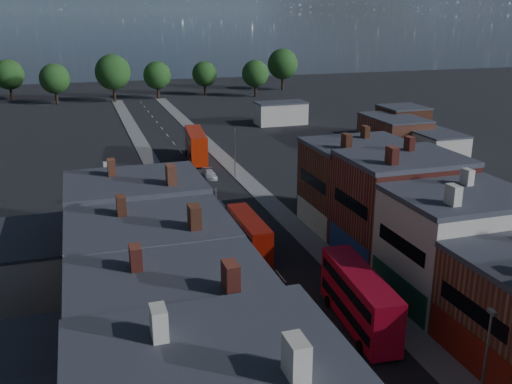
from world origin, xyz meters
TOP-DOWN VIEW (x-y plane):
  - pavement_west at (-6.50, 50.00)m, footprint 3.00×200.00m
  - pavement_east at (6.50, 50.00)m, footprint 3.00×200.00m
  - lamp_post_1 at (5.20, 0.00)m, footprint 0.25×0.70m
  - lamp_post_2 at (-5.20, 30.00)m, footprint 0.25×0.70m
  - lamp_post_3 at (5.20, 60.00)m, footprint 0.25×0.70m
  - bus_0 at (-1.50, 30.26)m, footprint 2.58×10.14m
  - bus_1 at (2.98, 12.91)m, footprint 3.69×11.92m
  - bus_2 at (1.50, 72.72)m, footprint 4.13×12.74m
  - car_1 at (3.22, 16.35)m, footprint 1.45×4.04m
  - car_2 at (-3.00, 40.01)m, footprint 1.85×3.98m
  - car_3 at (1.20, 61.00)m, footprint 1.93×4.55m
  - ped_3 at (5.30, 18.44)m, footprint 0.74×1.17m

SIDE VIEW (x-z plane):
  - pavement_west at x=-6.50m, z-range 0.00..0.12m
  - pavement_east at x=6.50m, z-range 0.00..0.12m
  - car_2 at x=-3.00m, z-range 0.00..1.11m
  - car_3 at x=1.20m, z-range 0.00..1.31m
  - car_1 at x=3.22m, z-range 0.00..1.33m
  - ped_3 at x=5.30m, z-range 0.12..1.96m
  - bus_0 at x=-1.50m, z-range 0.17..4.55m
  - bus_1 at x=2.98m, z-range 0.20..5.27m
  - bus_2 at x=1.50m, z-range 0.21..5.62m
  - lamp_post_1 at x=5.20m, z-range 0.64..8.77m
  - lamp_post_2 at x=-5.20m, z-range 0.64..8.77m
  - lamp_post_3 at x=5.20m, z-range 0.64..8.77m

